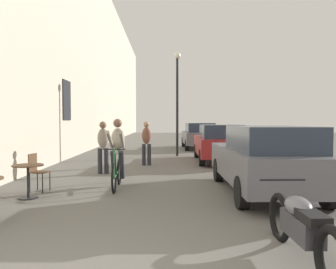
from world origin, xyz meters
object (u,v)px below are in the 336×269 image
object	(u,v)px
cyclist_on_bicycle	(117,155)
parked_car_nearest	(265,159)
parked_car_third	(199,135)
cafe_chair_mid_toward_street	(37,169)
parked_motorcycle	(302,227)
parked_car_second	(219,143)
street_lamp	(177,90)
pedestrian_mid	(146,141)
pedestrian_near	(103,144)
cafe_table_mid	(28,174)

from	to	relation	value
cyclist_on_bicycle	parked_car_nearest	bearing A→B (deg)	-13.05
parked_car_third	parked_car_nearest	bearing A→B (deg)	-89.19
cafe_chair_mid_toward_street	cyclist_on_bicycle	distance (m)	1.91
cafe_chair_mid_toward_street	parked_motorcycle	bearing A→B (deg)	-40.43
cyclist_on_bicycle	cafe_chair_mid_toward_street	bearing A→B (deg)	-165.06
parked_car_second	parked_motorcycle	world-z (taller)	parked_car_second
street_lamp	parked_car_second	distance (m)	3.65
parked_motorcycle	cafe_chair_mid_toward_street	bearing A→B (deg)	139.57
pedestrian_mid	parked_car_nearest	world-z (taller)	pedestrian_mid
cafe_chair_mid_toward_street	street_lamp	xyz separation A→B (m)	(3.64, 7.89, 2.59)
pedestrian_near	pedestrian_mid	xyz separation A→B (m)	(1.26, 1.96, -0.00)
cafe_table_mid	pedestrian_mid	bearing A→B (deg)	66.55
pedestrian_mid	parked_motorcycle	bearing A→B (deg)	-75.08
parked_car_second	parked_motorcycle	size ratio (longest dim) A/B	2.00
pedestrian_mid	cafe_table_mid	bearing A→B (deg)	-113.45
pedestrian_near	pedestrian_mid	world-z (taller)	pedestrian_near
cafe_chair_mid_toward_street	pedestrian_near	bearing A→B (deg)	67.28
pedestrian_near	parked_car_third	bearing A→B (deg)	66.66
parked_car_second	parked_car_third	size ratio (longest dim) A/B	0.99
street_lamp	parked_car_nearest	world-z (taller)	street_lamp
cafe_table_mid	parked_car_nearest	world-z (taller)	parked_car_nearest
cyclist_on_bicycle	pedestrian_near	world-z (taller)	cyclist_on_bicycle
pedestrian_near	parked_car_second	distance (m)	5.11
cafe_chair_mid_toward_street	pedestrian_near	xyz separation A→B (m)	(1.08, 2.59, 0.41)
pedestrian_near	parked_car_third	distance (m)	10.16
cyclist_on_bicycle	parked_car_third	bearing A→B (deg)	73.95
cafe_chair_mid_toward_street	parked_motorcycle	world-z (taller)	cafe_chair_mid_toward_street
cafe_table_mid	cafe_chair_mid_toward_street	world-z (taller)	cafe_chair_mid_toward_street
cafe_chair_mid_toward_street	parked_car_second	world-z (taller)	parked_car_second
parked_car_nearest	parked_motorcycle	distance (m)	3.69
cafe_chair_mid_toward_street	pedestrian_mid	xyz separation A→B (m)	(2.34, 4.55, 0.40)
pedestrian_mid	parked_car_nearest	bearing A→B (deg)	-58.87
cafe_chair_mid_toward_street	parked_motorcycle	xyz separation A→B (m)	(4.60, -3.92, -0.11)
cyclist_on_bicycle	pedestrian_near	xyz separation A→B (m)	(-0.74, 2.10, 0.11)
cyclist_on_bicycle	parked_car_second	bearing A→B (deg)	56.10
parked_motorcycle	cafe_table_mid	bearing A→B (deg)	144.46
parked_car_third	street_lamp	bearing A→B (deg)	-110.03
pedestrian_mid	parked_car_second	size ratio (longest dim) A/B	0.38
cafe_chair_mid_toward_street	street_lamp	distance (m)	9.07
cyclist_on_bicycle	parked_car_second	xyz separation A→B (m)	(3.41, 5.08, -0.03)
parked_car_nearest	cafe_table_mid	bearing A→B (deg)	-175.92
cafe_chair_mid_toward_street	pedestrian_mid	world-z (taller)	pedestrian_mid
cafe_table_mid	pedestrian_mid	xyz separation A→B (m)	(2.27, 5.23, 0.40)
parked_motorcycle	parked_car_second	bearing A→B (deg)	86.19
pedestrian_mid	parked_car_nearest	distance (m)	5.68
cyclist_on_bicycle	parked_car_nearest	distance (m)	3.55
pedestrian_mid	parked_car_third	xyz separation A→B (m)	(2.76, 7.37, -0.13)
pedestrian_near	parked_motorcycle	world-z (taller)	pedestrian_near
parked_car_second	parked_car_third	distance (m)	6.35
parked_car_nearest	parked_car_second	xyz separation A→B (m)	(-0.05, 5.88, -0.02)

